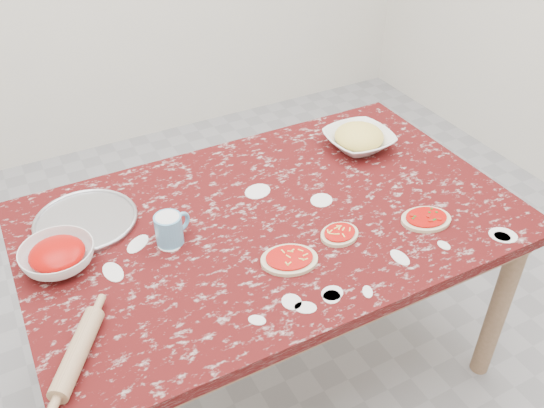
{
  "coord_description": "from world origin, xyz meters",
  "views": [
    {
      "loc": [
        -0.7,
        -1.33,
        1.93
      ],
      "look_at": [
        0.0,
        0.0,
        0.8
      ],
      "focal_mm": 38.34,
      "sensor_mm": 36.0,
      "label": 1
    }
  ],
  "objects": [
    {
      "name": "sauce_bowl",
      "position": [
        -0.67,
        0.08,
        0.78
      ],
      "size": [
        0.25,
        0.25,
        0.07
      ],
      "primitive_type": "imported",
      "rotation": [
        0.0,
        0.0,
        -0.16
      ],
      "color": "white",
      "rests_on": "worktable"
    },
    {
      "name": "pizza_mid",
      "position": [
        0.14,
        -0.19,
        0.76
      ],
      "size": [
        0.14,
        0.13,
        0.02
      ],
      "color": "beige",
      "rests_on": "worktable"
    },
    {
      "name": "rolling_pin",
      "position": [
        -0.7,
        -0.29,
        0.78
      ],
      "size": [
        0.19,
        0.25,
        0.05
      ],
      "primitive_type": "cylinder",
      "rotation": [
        0.0,
        1.57,
        0.99
      ],
      "color": "tan",
      "rests_on": "worktable"
    },
    {
      "name": "pizza_tray",
      "position": [
        -0.55,
        0.25,
        0.76
      ],
      "size": [
        0.39,
        0.39,
        0.01
      ],
      "primitive_type": "cylinder",
      "rotation": [
        0.0,
        0.0,
        -0.23
      ],
      "color": "#B2B2B7",
      "rests_on": "worktable"
    },
    {
      "name": "cheese_bowl",
      "position": [
        0.5,
        0.23,
        0.78
      ],
      "size": [
        0.26,
        0.26,
        0.06
      ],
      "primitive_type": "imported",
      "rotation": [
        0.0,
        0.0,
        0.02
      ],
      "color": "white",
      "rests_on": "worktable"
    },
    {
      "name": "flour_mug",
      "position": [
        -0.34,
        0.04,
        0.8
      ],
      "size": [
        0.12,
        0.09,
        0.1
      ],
      "color": "#5FA2C9",
      "rests_on": "worktable"
    },
    {
      "name": "pizza_right",
      "position": [
        0.43,
        -0.26,
        0.76
      ],
      "size": [
        0.19,
        0.16,
        0.02
      ],
      "color": "beige",
      "rests_on": "worktable"
    },
    {
      "name": "pizza_left",
      "position": [
        -0.06,
        -0.22,
        0.76
      ],
      "size": [
        0.21,
        0.18,
        0.02
      ],
      "color": "beige",
      "rests_on": "worktable"
    },
    {
      "name": "ground",
      "position": [
        0.0,
        0.0,
        0.0
      ],
      "size": [
        4.0,
        4.0,
        0.0
      ],
      "primitive_type": "plane",
      "color": "gray"
    },
    {
      "name": "worktable",
      "position": [
        0.0,
        0.0,
        0.67
      ],
      "size": [
        1.6,
        1.0,
        0.75
      ],
      "color": "#410C0C",
      "rests_on": "ground"
    }
  ]
}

